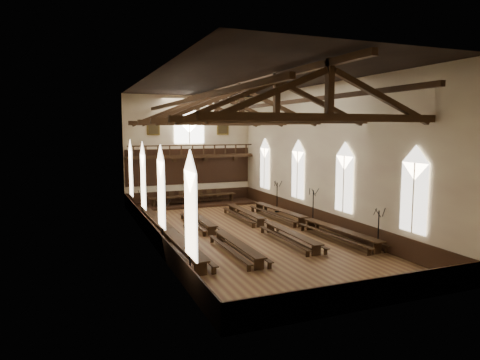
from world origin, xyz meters
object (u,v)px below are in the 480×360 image
at_px(refectory_row_a, 167,232).
at_px(refectory_row_c, 265,223).
at_px(candelabrum_right_mid, 313,215).
at_px(candelabrum_right_far, 277,203).
at_px(high_table, 194,197).
at_px(refectory_row_b, 216,231).
at_px(dais, 194,204).
at_px(candelabrum_left_near, 190,264).
at_px(candelabrum_left_far, 142,213).
at_px(candelabrum_right_near, 378,239).
at_px(candelabrum_left_mid, 163,233).
at_px(refectory_row_d, 306,221).

distance_m(refectory_row_a, refectory_row_c, 6.96).
bearing_deg(refectory_row_c, refectory_row_a, -177.13).
relative_size(refectory_row_a, candelabrum_right_mid, 5.35).
bearing_deg(candelabrum_right_far, high_table, 135.16).
height_order(refectory_row_b, dais, refectory_row_b).
bearing_deg(refectory_row_b, candelabrum_left_near, -117.68).
bearing_deg(candelabrum_left_far, candelabrum_left_near, -90.00).
bearing_deg(candelabrum_right_near, high_table, 107.19).
xyz_separation_m(refectory_row_c, candelabrum_left_mid, (-7.50, -1.77, 0.35)).
relative_size(high_table, candelabrum_left_mid, 2.86).
distance_m(refectory_row_c, candelabrum_right_mid, 3.63).
xyz_separation_m(dais, candelabrum_left_mid, (-5.46, -12.76, 0.76)).
distance_m(refectory_row_c, candelabrum_right_near, 8.09).
height_order(refectory_row_a, candelabrum_left_mid, candelabrum_left_mid).
relative_size(refectory_row_a, refectory_row_c, 1.07).
distance_m(refectory_row_b, candelabrum_left_mid, 3.66).
xyz_separation_m(candelabrum_left_mid, candelabrum_right_near, (11.10, -5.46, -0.09)).
bearing_deg(candelabrum_right_mid, refectory_row_d, -153.33).
distance_m(refectory_row_a, candelabrum_right_far, 12.01).
bearing_deg(candelabrum_right_near, candelabrum_left_mid, 153.79).
height_order(refectory_row_c, dais, refectory_row_c).
height_order(refectory_row_c, high_table, high_table).
relative_size(refectory_row_b, refectory_row_c, 0.99).
relative_size(candelabrum_left_mid, candelabrum_right_near, 1.12).
bearing_deg(candelabrum_left_mid, candelabrum_left_far, 90.00).
bearing_deg(candelabrum_right_near, candelabrum_left_far, 131.00).
bearing_deg(candelabrum_left_far, candelabrum_left_mid, -90.00).
bearing_deg(candelabrum_left_far, dais, 45.00).
xyz_separation_m(refectory_row_b, candelabrum_right_mid, (7.53, 0.76, 0.34)).
relative_size(candelabrum_left_near, candelabrum_right_far, 1.02).
bearing_deg(candelabrum_right_mid, candelabrum_right_near, -90.00).
relative_size(refectory_row_c, dais, 1.21).
bearing_deg(high_table, candelabrum_left_near, -106.16).
relative_size(refectory_row_a, candelabrum_right_near, 5.87).
height_order(refectory_row_a, refectory_row_c, refectory_row_a).
relative_size(refectory_row_b, candelabrum_right_near, 5.46).
bearing_deg(refectory_row_a, candelabrum_left_near, -94.21).
xyz_separation_m(refectory_row_a, refectory_row_c, (6.95, 0.35, -0.07)).
height_order(refectory_row_a, high_table, high_table).
height_order(candelabrum_left_far, candelabrum_right_near, candelabrum_right_near).
distance_m(refectory_row_b, candelabrum_left_near, 7.69).
relative_size(candelabrum_left_mid, candelabrum_left_far, 1.16).
relative_size(refectory_row_c, candelabrum_right_mid, 5.02).
distance_m(refectory_row_a, candelabrum_right_mid, 10.55).
height_order(refectory_row_b, candelabrum_right_far, candelabrum_right_far).
height_order(refectory_row_d, dais, refectory_row_d).
height_order(refectory_row_a, candelabrum_right_mid, candelabrum_right_mid).
bearing_deg(candelabrum_right_far, candelabrum_left_mid, -147.19).
bearing_deg(dais, candelabrum_left_near, -106.16).
relative_size(candelabrum_right_mid, candelabrum_right_far, 1.04).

